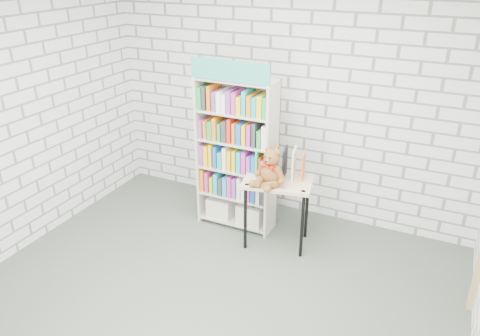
% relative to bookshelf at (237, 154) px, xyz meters
% --- Properties ---
extents(ground, '(4.50, 4.50, 0.00)m').
position_rel_bookshelf_xyz_m(ground, '(0.35, -1.36, -0.91)').
color(ground, '#475245').
rests_on(ground, ground).
extents(room_shell, '(4.52, 4.02, 2.81)m').
position_rel_bookshelf_xyz_m(room_shell, '(0.35, -1.36, 0.88)').
color(room_shell, silver).
rests_on(room_shell, ground).
extents(bookshelf, '(0.89, 0.34, 1.99)m').
position_rel_bookshelf_xyz_m(bookshelf, '(0.00, 0.00, 0.00)').
color(bookshelf, beige).
rests_on(bookshelf, ground).
extents(display_table, '(0.80, 0.63, 0.78)m').
position_rel_bookshelf_xyz_m(display_table, '(0.57, -0.19, -0.24)').
color(display_table, '#DCB184').
rests_on(display_table, ground).
extents(table_books, '(0.54, 0.31, 0.30)m').
position_rel_bookshelf_xyz_m(table_books, '(0.55, -0.07, 0.02)').
color(table_books, '#28AF99').
rests_on(table_books, display_table).
extents(teddy_bear, '(0.36, 0.35, 0.40)m').
position_rel_bookshelf_xyz_m(teddy_bear, '(0.53, -0.31, 0.03)').
color(teddy_bear, brown).
rests_on(teddy_bear, display_table).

